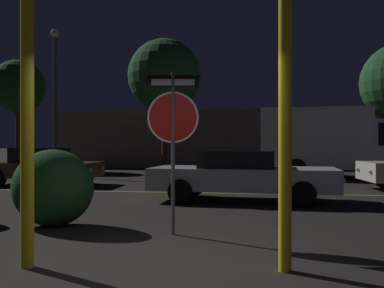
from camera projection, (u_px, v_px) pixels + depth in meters
The scene contains 13 objects.
ground_plane at pixel (160, 270), 4.91m from camera, with size 260.00×260.00×0.00m, color black.
road_center_stripe at pixel (215, 193), 12.60m from camera, with size 34.58×0.12×0.01m, color gold.
stop_sign at pixel (173, 120), 6.80m from camera, with size 0.84×0.14×2.60m.
yellow_pole_left at pixel (27, 116), 5.00m from camera, with size 0.16×0.16×3.54m, color yellow.
yellow_pole_right at pixel (285, 129), 4.85m from camera, with size 0.15×0.15×3.23m, color yellow.
hedge_bush_1 at pixel (53, 188), 7.50m from camera, with size 1.46×1.12×1.35m, color #1E4C23.
passing_car_1 at pixel (43, 166), 15.00m from camera, with size 3.94×2.10×1.31m.
passing_car_2 at pixel (242, 175), 10.86m from camera, with size 4.80×2.20×1.27m.
delivery_truck at pixel (349, 140), 18.10m from camera, with size 7.33×2.79×2.96m.
street_lamp at pixel (55, 89), 19.27m from camera, with size 0.37×0.37×6.63m.
tree_0 at pixel (18, 87), 24.19m from camera, with size 3.00×3.00×6.22m.
tree_1 at pixel (165, 76), 23.95m from camera, with size 4.11×4.11×7.34m.
building_backdrop at pixel (269, 139), 26.77m from camera, with size 26.81×4.17×3.52m, color #7A6B5B.
Camera 1 is at (1.02, -4.82, 1.44)m, focal length 40.00 mm.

